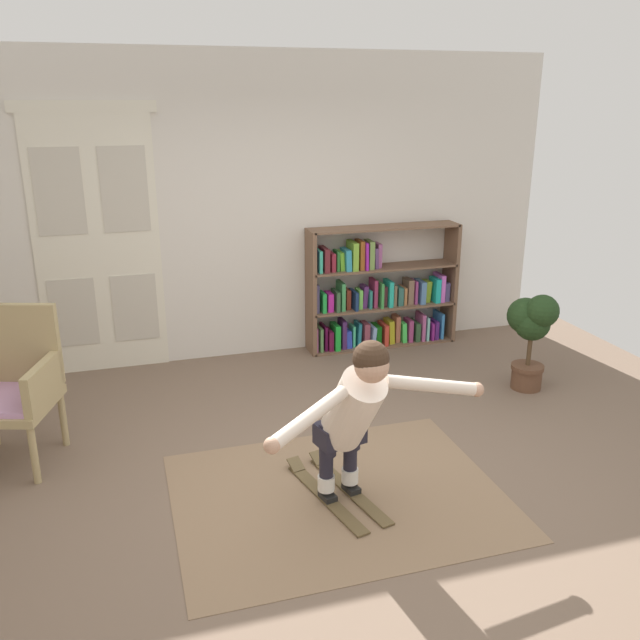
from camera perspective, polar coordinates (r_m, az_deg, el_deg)
ground_plane at (r=4.66m, az=1.57°, el=-13.60°), size 7.20×7.20×0.00m
back_wall at (r=6.55m, az=-5.55°, el=9.38°), size 6.00×0.10×2.90m
double_door at (r=6.42m, az=-18.43°, el=6.33°), size 1.22×0.05×2.45m
rug at (r=4.52m, az=1.54°, el=-14.69°), size 2.11×1.66×0.01m
bookshelf at (r=6.89m, az=4.92°, el=2.08°), size 1.57×0.30×1.25m
wicker_chair at (r=5.15m, az=-24.92°, el=-4.90°), size 0.75×0.75×1.10m
potted_plant at (r=6.14m, az=17.55°, el=-0.61°), size 0.37×0.44×0.87m
skis_pair at (r=4.53m, az=1.32°, el=-14.30°), size 0.47×0.96×0.07m
person_skier at (r=4.04m, az=2.98°, el=-7.51°), size 1.45×0.80×1.11m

